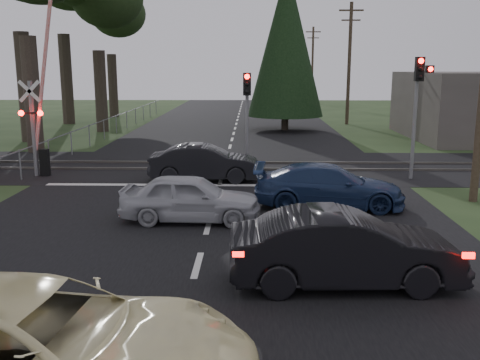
{
  "coord_description": "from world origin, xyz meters",
  "views": [
    {
      "loc": [
        1.2,
        -11.23,
        4.34
      ],
      "look_at": [
        0.88,
        3.08,
        1.3
      ],
      "focal_mm": 40.0,
      "sensor_mm": 36.0,
      "label": 1
    }
  ],
  "objects_px": {
    "traffic_signal_center": "(247,105)",
    "traffic_signal_right": "(419,94)",
    "utility_pole_mid": "(349,61)",
    "blue_sedan": "(329,186)",
    "silver_car": "(191,198)",
    "dark_car_far": "(205,163)",
    "crossing_signal": "(39,125)",
    "cream_coupe": "(35,349)",
    "utility_pole_far": "(312,63)",
    "dark_hatchback": "(345,249)"
  },
  "relations": [
    {
      "from": "utility_pole_mid",
      "to": "dark_hatchback",
      "type": "bearing_deg",
      "value": -99.93
    },
    {
      "from": "utility_pole_mid",
      "to": "silver_car",
      "type": "bearing_deg",
      "value": -108.84
    },
    {
      "from": "dark_car_far",
      "to": "silver_car",
      "type": "bearing_deg",
      "value": -179.31
    },
    {
      "from": "crossing_signal",
      "to": "utility_pole_mid",
      "type": "distance_m",
      "value": 25.78
    },
    {
      "from": "utility_pole_mid",
      "to": "traffic_signal_right",
      "type": "bearing_deg",
      "value": -92.66
    },
    {
      "from": "utility_pole_far",
      "to": "blue_sedan",
      "type": "xyz_separation_m",
      "value": [
        -4.89,
        -49.87,
        -4.05
      ]
    },
    {
      "from": "traffic_signal_center",
      "to": "utility_pole_mid",
      "type": "distance_m",
      "value": 20.82
    },
    {
      "from": "traffic_signal_center",
      "to": "traffic_signal_right",
      "type": "bearing_deg",
      "value": -10.41
    },
    {
      "from": "utility_pole_far",
      "to": "dark_hatchback",
      "type": "bearing_deg",
      "value": -95.54
    },
    {
      "from": "blue_sedan",
      "to": "dark_hatchback",
      "type": "bearing_deg",
      "value": 178.92
    },
    {
      "from": "crossing_signal",
      "to": "dark_car_far",
      "type": "distance_m",
      "value": 6.85
    },
    {
      "from": "crossing_signal",
      "to": "blue_sedan",
      "type": "bearing_deg",
      "value": -23.15
    },
    {
      "from": "dark_hatchback",
      "to": "dark_car_far",
      "type": "distance_m",
      "value": 10.7
    },
    {
      "from": "dark_hatchback",
      "to": "dark_car_far",
      "type": "xyz_separation_m",
      "value": [
        -3.67,
        10.05,
        -0.06
      ]
    },
    {
      "from": "dark_car_far",
      "to": "dark_hatchback",
      "type": "bearing_deg",
      "value": -159.88
    },
    {
      "from": "silver_car",
      "to": "blue_sedan",
      "type": "relative_size",
      "value": 0.85
    },
    {
      "from": "traffic_signal_center",
      "to": "crossing_signal",
      "type": "bearing_deg",
      "value": -173.85
    },
    {
      "from": "cream_coupe",
      "to": "dark_hatchback",
      "type": "height_order",
      "value": "cream_coupe"
    },
    {
      "from": "utility_pole_mid",
      "to": "dark_hatchback",
      "type": "height_order",
      "value": "utility_pole_mid"
    },
    {
      "from": "traffic_signal_right",
      "to": "cream_coupe",
      "type": "height_order",
      "value": "traffic_signal_right"
    },
    {
      "from": "utility_pole_mid",
      "to": "cream_coupe",
      "type": "height_order",
      "value": "utility_pole_mid"
    },
    {
      "from": "blue_sedan",
      "to": "traffic_signal_right",
      "type": "bearing_deg",
      "value": -38.2
    },
    {
      "from": "cream_coupe",
      "to": "traffic_signal_right",
      "type": "bearing_deg",
      "value": -26.4
    },
    {
      "from": "cream_coupe",
      "to": "blue_sedan",
      "type": "relative_size",
      "value": 1.24
    },
    {
      "from": "utility_pole_mid",
      "to": "silver_car",
      "type": "xyz_separation_m",
      "value": [
        -9.04,
        -26.5,
        -4.05
      ]
    },
    {
      "from": "utility_pole_mid",
      "to": "dark_car_far",
      "type": "xyz_separation_m",
      "value": [
        -9.1,
        -20.95,
        -4.02
      ]
    },
    {
      "from": "utility_pole_mid",
      "to": "silver_car",
      "type": "relative_size",
      "value": 2.27
    },
    {
      "from": "cream_coupe",
      "to": "blue_sedan",
      "type": "distance_m",
      "value": 11.43
    },
    {
      "from": "cream_coupe",
      "to": "utility_pole_far",
      "type": "bearing_deg",
      "value": -3.83
    },
    {
      "from": "utility_pole_mid",
      "to": "silver_car",
      "type": "distance_m",
      "value": 28.29
    },
    {
      "from": "traffic_signal_center",
      "to": "dark_car_far",
      "type": "distance_m",
      "value": 3.11
    },
    {
      "from": "utility_pole_mid",
      "to": "blue_sedan",
      "type": "relative_size",
      "value": 1.93
    },
    {
      "from": "utility_pole_mid",
      "to": "dark_hatchback",
      "type": "xyz_separation_m",
      "value": [
        -5.43,
        -31.0,
        -3.96
      ]
    },
    {
      "from": "traffic_signal_right",
      "to": "traffic_signal_center",
      "type": "relative_size",
      "value": 1.15
    },
    {
      "from": "traffic_signal_right",
      "to": "traffic_signal_center",
      "type": "distance_m",
      "value": 6.68
    },
    {
      "from": "traffic_signal_right",
      "to": "dark_hatchback",
      "type": "xyz_separation_m",
      "value": [
        -4.48,
        -10.48,
        -2.55
      ]
    },
    {
      "from": "silver_car",
      "to": "utility_pole_mid",
      "type": "bearing_deg",
      "value": -16.33
    },
    {
      "from": "dark_car_far",
      "to": "cream_coupe",
      "type": "bearing_deg",
      "value": 176.12
    },
    {
      "from": "crossing_signal",
      "to": "utility_pole_mid",
      "type": "xyz_separation_m",
      "value": [
        15.77,
        20.21,
        2.67
      ]
    },
    {
      "from": "cream_coupe",
      "to": "blue_sedan",
      "type": "xyz_separation_m",
      "value": [
        5.18,
        10.19,
        -0.13
      ]
    },
    {
      "from": "silver_car",
      "to": "traffic_signal_center",
      "type": "bearing_deg",
      "value": -9.6
    },
    {
      "from": "utility_pole_mid",
      "to": "blue_sedan",
      "type": "distance_m",
      "value": 25.67
    },
    {
      "from": "utility_pole_mid",
      "to": "dark_car_far",
      "type": "distance_m",
      "value": 23.2
    },
    {
      "from": "crossing_signal",
      "to": "utility_pole_mid",
      "type": "height_order",
      "value": "utility_pole_mid"
    },
    {
      "from": "crossing_signal",
      "to": "traffic_signal_right",
      "type": "relative_size",
      "value": 1.48
    },
    {
      "from": "utility_pole_far",
      "to": "cream_coupe",
      "type": "distance_m",
      "value": 61.02
    },
    {
      "from": "traffic_signal_right",
      "to": "cream_coupe",
      "type": "distance_m",
      "value": 17.34
    },
    {
      "from": "traffic_signal_right",
      "to": "traffic_signal_center",
      "type": "xyz_separation_m",
      "value": [
        -6.55,
        1.2,
        -0.51
      ]
    },
    {
      "from": "blue_sedan",
      "to": "utility_pole_far",
      "type": "bearing_deg",
      "value": -1.62
    },
    {
      "from": "utility_pole_mid",
      "to": "cream_coupe",
      "type": "xyz_separation_m",
      "value": [
        -10.07,
        -35.06,
        -3.92
      ]
    }
  ]
}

